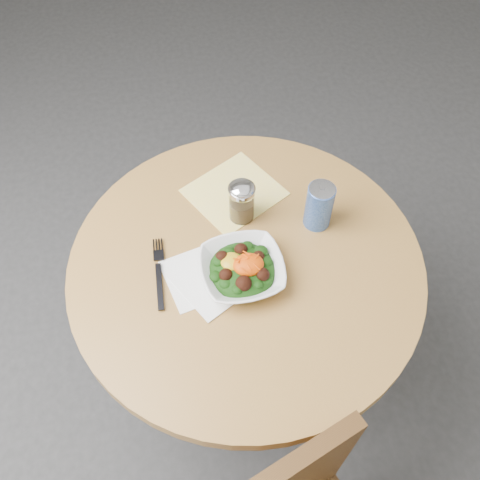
# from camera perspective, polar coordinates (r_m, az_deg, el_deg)

# --- Properties ---
(ground) EXTENTS (6.00, 6.00, 0.00)m
(ground) POSITION_cam_1_polar(r_m,az_deg,el_deg) (2.02, 0.45, -13.93)
(ground) COLOR #2C2D2F
(ground) RESTS_ON ground
(table) EXTENTS (0.90, 0.90, 0.75)m
(table) POSITION_cam_1_polar(r_m,az_deg,el_deg) (1.52, 0.59, -6.33)
(table) COLOR black
(table) RESTS_ON ground
(cloth_napkin) EXTENTS (0.30, 0.30, 0.00)m
(cloth_napkin) POSITION_cam_1_polar(r_m,az_deg,el_deg) (1.48, -0.61, 5.12)
(cloth_napkin) COLOR yellow
(cloth_napkin) RESTS_ON table
(paper_napkins) EXTENTS (0.24, 0.23, 0.00)m
(paper_napkins) POSITION_cam_1_polar(r_m,az_deg,el_deg) (1.32, -3.60, -4.13)
(paper_napkins) COLOR white
(paper_napkins) RESTS_ON table
(salad_bowl) EXTENTS (0.21, 0.21, 0.08)m
(salad_bowl) POSITION_cam_1_polar(r_m,az_deg,el_deg) (1.30, 0.24, -3.16)
(salad_bowl) COLOR white
(salad_bowl) RESTS_ON table
(fork) EXTENTS (0.03, 0.21, 0.00)m
(fork) POSITION_cam_1_polar(r_m,az_deg,el_deg) (1.34, -8.64, -3.24)
(fork) COLOR black
(fork) RESTS_ON table
(spice_shaker) EXTENTS (0.07, 0.07, 0.13)m
(spice_shaker) POSITION_cam_1_polar(r_m,az_deg,el_deg) (1.38, 0.18, 4.14)
(spice_shaker) COLOR silver
(spice_shaker) RESTS_ON table
(beverage_can) EXTENTS (0.07, 0.07, 0.14)m
(beverage_can) POSITION_cam_1_polar(r_m,az_deg,el_deg) (1.38, 8.44, 3.63)
(beverage_can) COLOR navy
(beverage_can) RESTS_ON table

